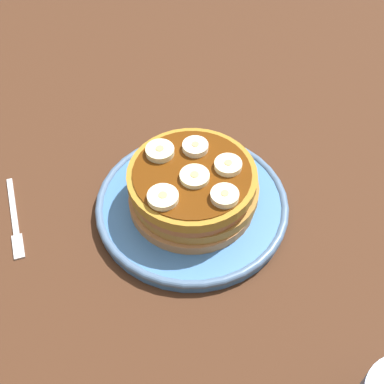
# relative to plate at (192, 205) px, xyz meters

# --- Properties ---
(ground_plane) EXTENTS (1.40, 1.40, 0.03)m
(ground_plane) POSITION_rel_plate_xyz_m (0.00, 0.00, -0.02)
(ground_plane) COLOR #422616
(plate) EXTENTS (0.24, 0.24, 0.02)m
(plate) POSITION_rel_plate_xyz_m (0.00, 0.00, 0.00)
(plate) COLOR #3F72B2
(plate) RESTS_ON ground_plane
(pancake_stack) EXTENTS (0.16, 0.16, 0.06)m
(pancake_stack) POSITION_rel_plate_xyz_m (-0.00, -0.00, 0.03)
(pancake_stack) COLOR #AD7448
(pancake_stack) RESTS_ON plate
(banana_slice_0) EXTENTS (0.03, 0.03, 0.01)m
(banana_slice_0) POSITION_rel_plate_xyz_m (0.01, 0.01, 0.06)
(banana_slice_0) COLOR #EFECB5
(banana_slice_0) RESTS_ON pancake_stack
(banana_slice_1) EXTENTS (0.03, 0.03, 0.01)m
(banana_slice_1) POSITION_rel_plate_xyz_m (0.00, -0.05, 0.06)
(banana_slice_1) COLOR beige
(banana_slice_1) RESTS_ON pancake_stack
(banana_slice_2) EXTENTS (0.03, 0.03, 0.01)m
(banana_slice_2) POSITION_rel_plate_xyz_m (0.01, 0.05, 0.06)
(banana_slice_2) COLOR #F4EBC3
(banana_slice_2) RESTS_ON pancake_stack
(banana_slice_3) EXTENTS (0.03, 0.03, 0.01)m
(banana_slice_3) POSITION_rel_plate_xyz_m (-0.03, 0.03, 0.06)
(banana_slice_3) COLOR #FCF1BE
(banana_slice_3) RESTS_ON pancake_stack
(banana_slice_4) EXTENTS (0.03, 0.03, 0.01)m
(banana_slice_4) POSITION_rel_plate_xyz_m (-0.03, -0.02, 0.06)
(banana_slice_4) COLOR #EBE4C4
(banana_slice_4) RESTS_ON pancake_stack
(banana_slice_5) EXTENTS (0.04, 0.04, 0.01)m
(banana_slice_5) POSITION_rel_plate_xyz_m (0.05, 0.00, 0.06)
(banana_slice_5) COLOR #F6F2C3
(banana_slice_5) RESTS_ON pancake_stack
(fork) EXTENTS (0.08, 0.11, 0.01)m
(fork) POSITION_rel_plate_xyz_m (0.15, -0.16, -0.01)
(fork) COLOR silver
(fork) RESTS_ON ground_plane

